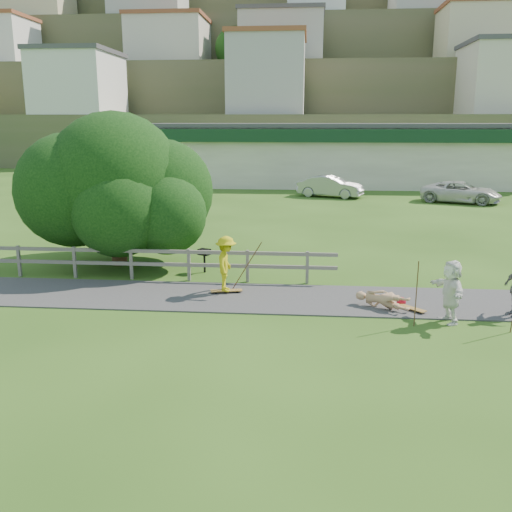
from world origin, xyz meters
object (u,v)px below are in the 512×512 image
object	(u,v)px
skater_rider	(226,267)
spectator_d	(451,292)
tree	(117,209)
car_white	(461,192)
skater_fallen	(382,300)
car_silver	(330,186)
bbq	(205,261)

from	to	relation	value
skater_rider	spectator_d	world-z (taller)	skater_rider
skater_rider	spectator_d	xyz separation A→B (m)	(6.34, -2.05, -0.01)
spectator_d	tree	distance (m)	12.28
car_white	tree	world-z (taller)	tree
spectator_d	tree	size ratio (longest dim) A/B	0.22
skater_fallen	car_white	size ratio (longest dim) A/B	0.31
spectator_d	car_silver	world-z (taller)	spectator_d
car_white	bbq	distance (m)	23.64
bbq	spectator_d	bearing A→B (deg)	-8.73
spectator_d	tree	bearing A→B (deg)	-129.46
skater_fallen	tree	world-z (taller)	tree
skater_fallen	spectator_d	size ratio (longest dim) A/B	0.92
skater_fallen	bbq	world-z (taller)	bbq
skater_fallen	tree	bearing A→B (deg)	94.41
skater_fallen	bbq	bearing A→B (deg)	88.63
car_silver	tree	distance (m)	22.26
tree	skater_rider	bearing A→B (deg)	-36.82
skater_rider	bbq	bearing A→B (deg)	22.78
spectator_d	bbq	world-z (taller)	spectator_d
skater_rider	car_silver	world-z (taller)	skater_rider
car_white	skater_fallen	bearing A→B (deg)	-178.03
skater_fallen	car_silver	bearing A→B (deg)	31.86
skater_fallen	car_silver	world-z (taller)	car_silver
skater_fallen	car_silver	size ratio (longest dim) A/B	0.34
bbq	car_silver	bearing A→B (deg)	98.91
skater_rider	car_white	xyz separation A→B (m)	(12.61, 21.73, -0.16)
spectator_d	car_silver	size ratio (longest dim) A/B	0.38
skater_rider	tree	bearing A→B (deg)	51.53
skater_rider	skater_fallen	xyz separation A→B (m)	(4.69, -1.11, -0.58)
skater_rider	spectator_d	distance (m)	6.66
skater_fallen	bbq	xyz separation A→B (m)	(-5.83, 3.62, 0.14)
tree	car_white	bearing A→B (deg)	46.80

